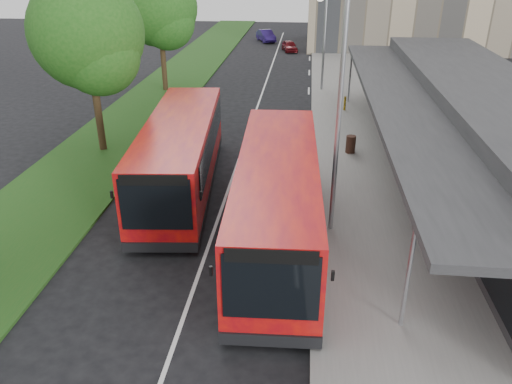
# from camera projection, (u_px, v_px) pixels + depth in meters

# --- Properties ---
(ground) EXTENTS (120.00, 120.00, 0.00)m
(ground) POSITION_uv_depth(u_px,v_px,m) (205.00, 255.00, 16.64)
(ground) COLOR black
(ground) RESTS_ON ground
(pavement) EXTENTS (5.00, 80.00, 0.15)m
(pavement) POSITION_uv_depth(u_px,v_px,m) (348.00, 98.00, 33.95)
(pavement) COLOR gray
(pavement) RESTS_ON ground
(grass_verge) EXTENTS (5.00, 80.00, 0.10)m
(grass_verge) POSITION_uv_depth(u_px,v_px,m) (162.00, 94.00, 35.15)
(grass_verge) COLOR #1C4C18
(grass_verge) RESTS_ON ground
(lane_centre_line) EXTENTS (0.12, 70.00, 0.01)m
(lane_centre_line) POSITION_uv_depth(u_px,v_px,m) (253.00, 119.00, 30.05)
(lane_centre_line) COLOR silver
(lane_centre_line) RESTS_ON ground
(kerb_dashes) EXTENTS (0.12, 56.00, 0.01)m
(kerb_dashes) POSITION_uv_depth(u_px,v_px,m) (308.00, 102.00, 33.33)
(kerb_dashes) COLOR silver
(kerb_dashes) RESTS_ON ground
(station_building) EXTENTS (7.70, 26.00, 4.00)m
(station_building) POSITION_uv_depth(u_px,v_px,m) (481.00, 130.00, 21.91)
(station_building) COLOR #2B2B2D
(station_building) RESTS_ON ground
(tree_mid) EXTENTS (5.22, 5.22, 8.39)m
(tree_mid) POSITION_uv_depth(u_px,v_px,m) (88.00, 40.00, 23.00)
(tree_mid) COLOR #332414
(tree_mid) RESTS_ON ground
(tree_far) EXTENTS (5.16, 5.16, 8.29)m
(tree_far) POSITION_uv_depth(u_px,v_px,m) (160.00, 13.00, 33.77)
(tree_far) COLOR #332414
(tree_far) RESTS_ON ground
(lamp_post_near) EXTENTS (1.44, 0.28, 8.00)m
(lamp_post_near) POSITION_uv_depth(u_px,v_px,m) (337.00, 104.00, 15.99)
(lamp_post_near) COLOR #9A9CA3
(lamp_post_near) RESTS_ON pavement
(lamp_post_far) EXTENTS (1.44, 0.28, 8.00)m
(lamp_post_far) POSITION_uv_depth(u_px,v_px,m) (324.00, 23.00, 33.88)
(lamp_post_far) COLOR #9A9CA3
(lamp_post_far) RESTS_ON pavement
(bus_main) EXTENTS (3.17, 11.04, 3.10)m
(bus_main) POSITION_uv_depth(u_px,v_px,m) (277.00, 200.00, 16.80)
(bus_main) COLOR red
(bus_main) RESTS_ON ground
(bus_second) EXTENTS (3.68, 10.88, 3.03)m
(bus_second) POSITION_uv_depth(u_px,v_px,m) (181.00, 155.00, 20.61)
(bus_second) COLOR red
(bus_second) RESTS_ON ground
(litter_bin) EXTENTS (0.60, 0.60, 0.85)m
(litter_bin) POSITION_uv_depth(u_px,v_px,m) (351.00, 144.00, 24.50)
(litter_bin) COLOR #392117
(litter_bin) RESTS_ON pavement
(bollard) EXTENTS (0.17, 0.17, 0.86)m
(bollard) POSITION_uv_depth(u_px,v_px,m) (345.00, 103.00, 31.01)
(bollard) COLOR gold
(bollard) RESTS_ON pavement
(car_near) EXTENTS (1.93, 3.29, 1.05)m
(car_near) POSITION_uv_depth(u_px,v_px,m) (290.00, 46.00, 49.86)
(car_near) COLOR #560C11
(car_near) RESTS_ON ground
(car_far) EXTENTS (2.59, 3.96, 1.23)m
(car_far) POSITION_uv_depth(u_px,v_px,m) (266.00, 36.00, 55.19)
(car_far) COLOR navy
(car_far) RESTS_ON ground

